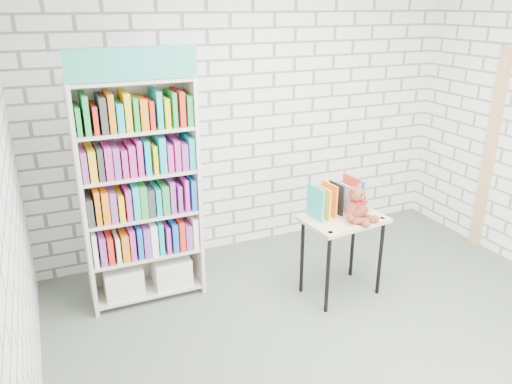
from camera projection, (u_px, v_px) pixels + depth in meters
name	position (u px, v px, depth m)	size (l,w,h in m)	color
ground	(354.00, 344.00, 3.90)	(4.50, 4.50, 0.00)	#4D584A
room_shell	(373.00, 119.00, 3.26)	(4.52, 4.02, 2.81)	silver
bookshelf	(140.00, 192.00, 4.21)	(0.98, 0.38, 2.19)	beige
display_table	(343.00, 228.00, 4.37)	(0.75, 0.56, 0.75)	tan
table_books	(337.00, 198.00, 4.37)	(0.51, 0.27, 0.29)	#28AEA0
teddy_bear	(358.00, 207.00, 4.23)	(0.30, 0.28, 0.32)	brown
door_trim	(490.00, 152.00, 5.17)	(0.05, 0.12, 2.10)	tan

